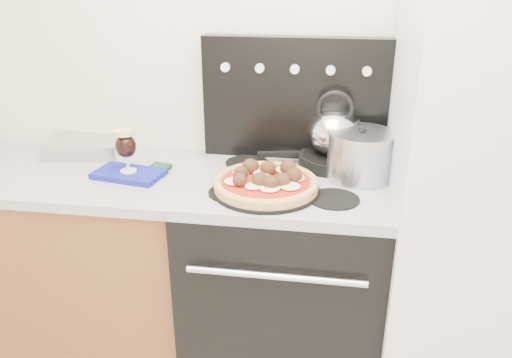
% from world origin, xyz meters
% --- Properties ---
extents(room_shell, '(3.52, 3.01, 2.52)m').
position_xyz_m(room_shell, '(0.00, 0.29, 1.25)').
color(room_shell, beige).
rests_on(room_shell, ground).
extents(base_cabinet, '(1.45, 0.60, 0.86)m').
position_xyz_m(base_cabinet, '(-1.02, 1.20, 0.43)').
color(base_cabinet, brown).
rests_on(base_cabinet, ground).
extents(countertop, '(1.48, 0.63, 0.04)m').
position_xyz_m(countertop, '(-1.02, 1.20, 0.88)').
color(countertop, '#B1B1B1').
rests_on(countertop, base_cabinet).
extents(stove_body, '(0.76, 0.65, 0.88)m').
position_xyz_m(stove_body, '(0.08, 1.18, 0.44)').
color(stove_body, black).
rests_on(stove_body, ground).
extents(cooktop, '(0.76, 0.65, 0.04)m').
position_xyz_m(cooktop, '(0.08, 1.18, 0.90)').
color(cooktop, '#ADADB2').
rests_on(cooktop, stove_body).
extents(backguard, '(0.76, 0.08, 0.50)m').
position_xyz_m(backguard, '(0.08, 1.45, 1.17)').
color(backguard, black).
rests_on(backguard, cooktop).
extents(fridge, '(0.64, 0.68, 1.90)m').
position_xyz_m(fridge, '(0.78, 1.15, 0.95)').
color(fridge, silver).
rests_on(fridge, ground).
extents(foil_sheet, '(0.36, 0.29, 0.06)m').
position_xyz_m(foil_sheet, '(-0.85, 1.39, 0.93)').
color(foil_sheet, silver).
rests_on(foil_sheet, countertop).
extents(oven_mitt, '(0.29, 0.20, 0.02)m').
position_xyz_m(oven_mitt, '(-0.55, 1.16, 0.91)').
color(oven_mitt, navy).
rests_on(oven_mitt, countertop).
extents(beer_glass, '(0.09, 0.09, 0.18)m').
position_xyz_m(beer_glass, '(-0.55, 1.16, 1.01)').
color(beer_glass, black).
rests_on(beer_glass, oven_mitt).
extents(pizza_pan, '(0.44, 0.44, 0.01)m').
position_xyz_m(pizza_pan, '(0.01, 1.06, 0.93)').
color(pizza_pan, black).
rests_on(pizza_pan, cooktop).
extents(pizza, '(0.39, 0.39, 0.05)m').
position_xyz_m(pizza, '(0.01, 1.06, 0.96)').
color(pizza, gold).
rests_on(pizza, pizza_pan).
extents(skillet, '(0.32, 0.32, 0.05)m').
position_xyz_m(skillet, '(0.25, 1.35, 0.94)').
color(skillet, black).
rests_on(skillet, cooktop).
extents(tea_kettle, '(0.25, 0.25, 0.22)m').
position_xyz_m(tea_kettle, '(0.25, 1.35, 1.08)').
color(tea_kettle, white).
rests_on(tea_kettle, skillet).
extents(stock_pot, '(0.31, 0.31, 0.18)m').
position_xyz_m(stock_pot, '(0.35, 1.24, 1.01)').
color(stock_pot, '#B1B5C8').
rests_on(stock_pot, cooktop).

